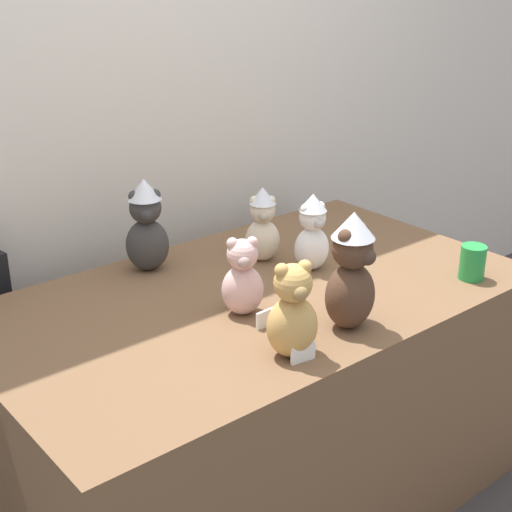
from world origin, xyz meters
TOP-DOWN VIEW (x-y plane):
  - wall_back at (0.00, 0.98)m, footprint 7.00×0.08m
  - display_table at (0.00, 0.25)m, footprint 1.66×0.96m
  - teddy_bear_charcoal at (-0.16, 0.61)m, footprint 0.18×0.17m
  - teddy_bear_cocoa at (0.06, -0.08)m, footprint 0.17×0.15m
  - teddy_bear_honey at (-0.17, -0.10)m, footprint 0.16×0.15m
  - teddy_bear_blush at (-0.12, 0.17)m, footprint 0.15×0.15m
  - teddy_bear_snow at (0.25, 0.27)m, footprint 0.13×0.12m
  - teddy_bear_cream at (0.18, 0.43)m, footprint 0.15×0.14m
  - party_cup_green at (0.59, -0.10)m, footprint 0.08×0.08m
  - name_card_front_left at (-0.17, -0.14)m, footprint 0.07×0.02m
  - name_card_front_middle at (-0.12, 0.06)m, footprint 0.07×0.01m

SIDE VIEW (x-z plane):
  - display_table at x=0.00m, z-range 0.00..0.77m
  - name_card_front_left at x=-0.17m, z-range 0.77..0.82m
  - name_card_front_middle at x=-0.12m, z-range 0.77..0.82m
  - party_cup_green at x=0.59m, z-range 0.77..0.88m
  - teddy_bear_blush at x=-0.12m, z-range 0.76..1.00m
  - teddy_bear_honey at x=-0.17m, z-range 0.76..1.02m
  - teddy_bear_cream at x=0.18m, z-range 0.77..1.02m
  - teddy_bear_snow at x=0.25m, z-range 0.77..1.03m
  - teddy_bear_charcoal at x=-0.16m, z-range 0.77..1.07m
  - teddy_bear_cocoa at x=0.06m, z-range 0.77..1.10m
  - wall_back at x=0.00m, z-range 0.00..2.60m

